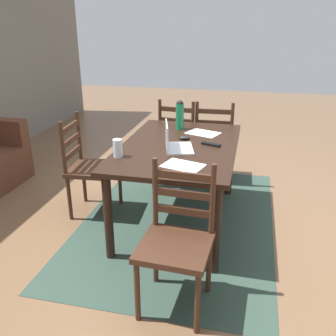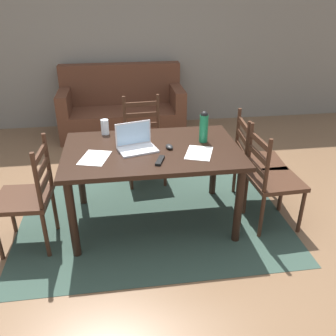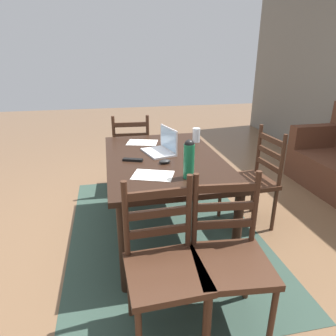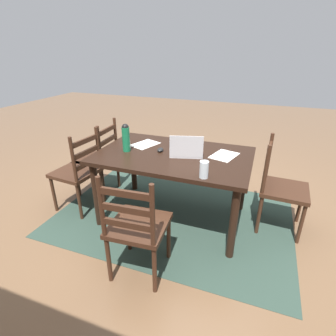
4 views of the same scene
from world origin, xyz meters
name	(u,v)px [view 4 (image 4 of 4)]	position (x,y,z in m)	size (l,w,h in m)	color
ground_plane	(173,216)	(0.00, 0.00, 0.00)	(14.00, 14.00, 0.00)	brown
area_rug	(173,215)	(0.00, 0.00, 0.00)	(2.53, 1.73, 0.01)	#2D4238
dining_table	(173,162)	(0.00, 0.00, 0.66)	(1.54, 0.98, 0.75)	black
chair_right_near	(99,159)	(1.06, -0.20, 0.46)	(0.46, 0.46, 0.95)	#3D2316
chair_right_far	(78,172)	(1.06, 0.20, 0.46)	(0.48, 0.48, 0.95)	#3D2316
chair_left_near	(280,188)	(-1.06, -0.20, 0.46)	(0.46, 0.46, 0.95)	#3D2316
chair_far_head	(137,227)	(0.00, 0.86, 0.46)	(0.47, 0.47, 0.95)	#3D2316
laptop	(186,151)	(-0.14, 0.02, 0.81)	(0.37, 0.30, 0.23)	silver
water_bottle	(126,137)	(0.48, 0.09, 0.90)	(0.08, 0.08, 0.29)	#197247
drinking_glass	(204,170)	(-0.41, 0.41, 0.82)	(0.08, 0.08, 0.14)	silver
computer_mouse	(160,150)	(0.15, -0.02, 0.77)	(0.06, 0.10, 0.03)	black
tv_remote	(178,144)	(0.04, -0.27, 0.76)	(0.04, 0.17, 0.02)	black
paper_stack_left	(224,155)	(-0.49, -0.13, 0.75)	(0.21, 0.30, 0.00)	white
paper_stack_right	(145,144)	(0.39, -0.15, 0.75)	(0.21, 0.30, 0.00)	white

